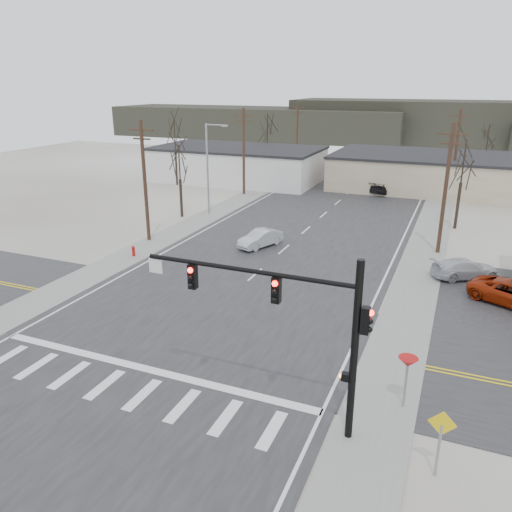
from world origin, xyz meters
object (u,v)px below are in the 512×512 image
(fire_hydrant, at_px, (133,251))
(car_far_a, at_px, (387,186))
(traffic_signal_mast, at_px, (304,318))
(car_parked_silver, at_px, (465,269))
(car_far_b, at_px, (355,159))
(sedan_crossing, at_px, (260,238))

(fire_hydrant, bearing_deg, car_far_a, 65.14)
(traffic_signal_mast, relative_size, car_parked_silver, 1.96)
(car_far_a, relative_size, car_far_b, 1.53)
(car_far_a, bearing_deg, car_parked_silver, 128.66)
(fire_hydrant, xyz_separation_m, sedan_crossing, (8.16, 6.00, 0.28))
(traffic_signal_mast, height_order, fire_hydrant, traffic_signal_mast)
(car_far_a, height_order, car_parked_silver, car_far_a)
(fire_hydrant, bearing_deg, car_far_b, 83.72)
(car_far_b, relative_size, car_parked_silver, 0.79)
(traffic_signal_mast, bearing_deg, car_far_a, 94.63)
(sedan_crossing, distance_m, car_far_b, 47.26)
(fire_hydrant, bearing_deg, sedan_crossing, 36.33)
(fire_hydrant, distance_m, car_far_a, 34.31)
(traffic_signal_mast, xyz_separation_m, fire_hydrant, (-18.09, 14.20, -4.22))
(sedan_crossing, height_order, car_far_b, sedan_crossing)
(car_parked_silver, bearing_deg, sedan_crossing, 56.43)
(car_far_a, relative_size, car_parked_silver, 1.20)
(traffic_signal_mast, height_order, car_far_b, traffic_signal_mast)
(car_far_a, height_order, car_far_b, car_far_a)
(car_parked_silver, bearing_deg, traffic_signal_mast, 133.73)
(traffic_signal_mast, height_order, car_parked_silver, traffic_signal_mast)
(sedan_crossing, height_order, car_parked_silver, sedan_crossing)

